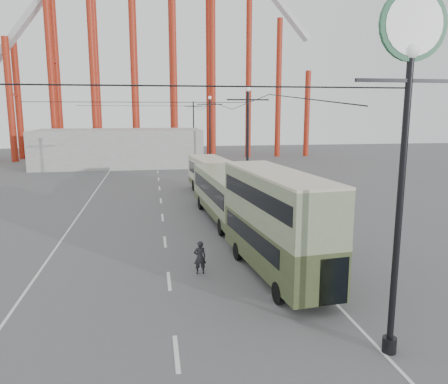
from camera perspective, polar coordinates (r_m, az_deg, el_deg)
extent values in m
plane|color=#545457|center=(16.44, -3.00, -16.49)|extent=(160.00, 160.00, 0.00)
cube|color=silver|center=(34.39, -8.16, -2.11)|extent=(0.15, 82.00, 0.01)
cube|color=silver|center=(36.03, 2.03, -1.43)|extent=(0.12, 120.00, 0.01)
cube|color=silver|center=(35.78, -17.85, -2.03)|extent=(0.12, 120.00, 0.01)
cylinder|color=black|center=(13.91, 21.91, -2.54)|extent=(0.20, 0.20, 9.00)
cylinder|color=black|center=(15.39, 20.78, -18.16)|extent=(0.44, 0.44, 0.50)
cube|color=black|center=(13.62, 23.03, 13.24)|extent=(3.20, 0.10, 0.10)
sphere|color=white|center=(13.69, 23.28, 16.57)|extent=(0.44, 0.44, 0.44)
cylinder|color=#1E5836|center=(13.79, 23.50, 19.45)|extent=(2.00, 0.12, 2.00)
cylinder|color=white|center=(13.79, 23.50, 19.45)|extent=(1.70, 0.16, 1.70)
cylinder|color=black|center=(33.47, 3.09, 5.43)|extent=(0.20, 0.20, 9.00)
cylinder|color=black|center=(34.11, 3.02, -1.70)|extent=(0.44, 0.44, 0.50)
cube|color=black|center=(33.35, 3.16, 11.94)|extent=(3.20, 0.10, 0.10)
sphere|color=white|center=(33.38, 3.17, 13.32)|extent=(0.44, 0.44, 0.44)
cylinder|color=black|center=(55.11, -1.84, 7.43)|extent=(0.20, 0.20, 9.00)
cylinder|color=black|center=(55.50, -1.81, 3.04)|extent=(0.44, 0.44, 0.50)
cube|color=black|center=(55.04, -1.86, 11.38)|extent=(3.20, 0.10, 0.10)
sphere|color=white|center=(55.05, -1.87, 12.22)|extent=(0.44, 0.44, 0.44)
cylinder|color=black|center=(76.95, -4.00, 8.28)|extent=(0.20, 0.20, 9.00)
cylinder|color=black|center=(77.23, -3.96, 5.13)|extent=(0.44, 0.44, 0.50)
cube|color=black|center=(76.90, -4.03, 11.11)|extent=(3.20, 0.10, 0.10)
sphere|color=white|center=(76.91, -4.04, 11.71)|extent=(0.44, 0.44, 0.44)
cylinder|color=maroon|center=(72.52, -26.15, 10.68)|extent=(1.00, 1.00, 18.00)
cylinder|color=maroon|center=(76.37, -25.29, 10.68)|extent=(1.00, 1.00, 18.00)
cylinder|color=maroon|center=(71.31, -21.69, 14.66)|extent=(1.00, 1.00, 27.00)
cylinder|color=maroon|center=(75.21, -21.03, 14.44)|extent=(1.00, 1.00, 27.00)
cylinder|color=maroon|center=(70.86, -16.95, 18.63)|extent=(1.00, 1.00, 36.00)
cylinder|color=maroon|center=(74.79, -16.53, 18.20)|extent=(1.00, 1.00, 36.00)
cylinder|color=maroon|center=(71.21, -11.97, 22.49)|extent=(1.00, 1.00, 45.00)
cylinder|color=maroon|center=(75.12, -11.83, 21.85)|extent=(1.00, 1.00, 45.00)
cylinder|color=maroon|center=(72.65, 3.25, 16.46)|extent=(0.90, 0.90, 30.00)
cylinder|color=maroon|center=(73.58, 7.13, 13.19)|extent=(0.90, 0.90, 22.00)
cylinder|color=maroon|center=(75.05, 10.78, 9.98)|extent=(0.90, 0.90, 14.00)
cube|color=silver|center=(75.33, 7.37, 23.12)|extent=(9.89, 2.00, 10.87)
cube|color=#969691|center=(61.92, -13.45, 5.63)|extent=(22.00, 10.00, 5.00)
cube|color=#344022|center=(20.16, 6.74, -6.82)|extent=(3.21, 9.16, 1.97)
cube|color=black|center=(20.04, 6.77, -5.72)|extent=(3.05, 7.38, 0.81)
cube|color=gray|center=(19.85, 6.81, -3.73)|extent=(3.23, 9.17, 0.27)
cube|color=gray|center=(19.61, 6.88, -0.55)|extent=(3.21, 9.16, 1.97)
cube|color=black|center=(19.59, 6.89, -0.29)|extent=(3.19, 8.63, 0.76)
cube|color=beige|center=(19.44, 6.95, 2.47)|extent=(3.23, 9.17, 0.11)
cylinder|color=black|center=(22.39, 1.81, -7.74)|extent=(0.35, 0.92, 0.90)
cylinder|color=black|center=(23.05, 6.67, -7.27)|extent=(0.35, 0.92, 0.90)
cylinder|color=black|center=(17.66, 7.15, -12.96)|extent=(0.35, 0.92, 0.90)
cylinder|color=black|center=(18.49, 13.09, -12.06)|extent=(0.35, 0.92, 0.90)
cube|color=gray|center=(30.25, 0.26, -0.19)|extent=(3.34, 11.70, 2.52)
cube|color=black|center=(30.18, 0.26, 0.59)|extent=(3.30, 10.45, 1.00)
cube|color=#344022|center=(30.45, 0.26, -2.04)|extent=(3.37, 11.70, 0.53)
cube|color=gray|center=(30.03, 0.26, 2.33)|extent=(3.36, 11.70, 0.17)
cylinder|color=black|center=(33.41, -3.00, -1.48)|extent=(0.36, 1.07, 1.05)
cylinder|color=black|center=(33.89, 0.96, -1.29)|extent=(0.36, 1.07, 1.05)
cylinder|color=black|center=(26.79, -0.43, -4.49)|extent=(0.36, 1.07, 1.05)
cylinder|color=black|center=(27.38, 4.44, -4.19)|extent=(0.36, 1.07, 1.05)
cube|color=beige|center=(38.74, -1.37, 2.14)|extent=(3.65, 10.61, 2.50)
cube|color=black|center=(38.68, -1.37, 2.75)|extent=(3.56, 9.37, 0.99)
cube|color=#344022|center=(38.89, -1.36, 0.70)|extent=(3.68, 10.61, 0.52)
cube|color=beige|center=(38.56, -1.38, 4.10)|extent=(3.67, 10.61, 0.17)
cylinder|color=black|center=(41.29, -3.84, 0.82)|extent=(0.40, 1.06, 1.04)
cylinder|color=black|center=(41.81, -0.68, 0.96)|extent=(0.40, 1.06, 1.04)
cylinder|color=black|center=(35.70, -1.99, -0.70)|extent=(0.40, 1.06, 1.04)
cylinder|color=black|center=(36.29, 1.62, -0.51)|extent=(0.40, 1.06, 1.04)
imported|color=black|center=(20.47, -3.17, -8.52)|extent=(0.59, 0.40, 1.58)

